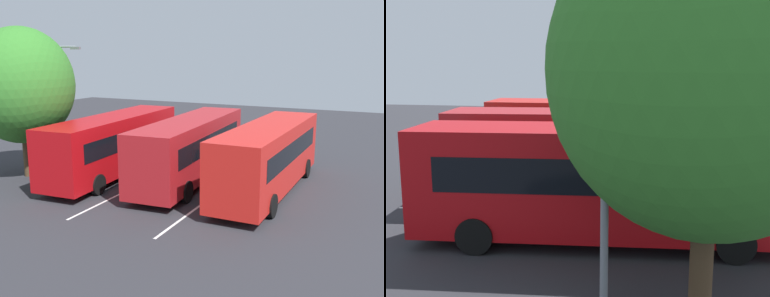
# 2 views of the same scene
# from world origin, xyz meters

# --- Properties ---
(ground_plane) EXTENTS (68.75, 68.75, 0.00)m
(ground_plane) POSITION_xyz_m (0.00, 0.00, 0.00)
(ground_plane) COLOR #2B2B30
(bus_far_left) EXTENTS (10.65, 2.72, 3.28)m
(bus_far_left) POSITION_xyz_m (0.45, -4.18, 1.81)
(bus_far_left) COLOR red
(bus_far_left) RESTS_ON ground
(bus_center_left) EXTENTS (10.78, 3.37, 3.28)m
(bus_center_left) POSITION_xyz_m (0.46, 0.05, 1.81)
(bus_center_left) COLOR #AD191E
(bus_center_left) RESTS_ON ground
(bus_center_right) EXTENTS (10.77, 3.25, 3.28)m
(bus_center_right) POSITION_xyz_m (-0.44, 4.30, 1.81)
(bus_center_right) COLOR #B70C11
(bus_center_right) RESTS_ON ground
(pedestrian) EXTENTS (0.34, 0.34, 1.82)m
(pedestrian) POSITION_xyz_m (8.19, -3.52, 1.08)
(pedestrian) COLOR #232833
(pedestrian) RESTS_ON ground
(street_lamp) EXTENTS (0.43, 2.34, 7.07)m
(street_lamp) POSITION_xyz_m (-0.92, 8.19, 4.09)
(street_lamp) COLOR gray
(street_lamp) RESTS_ON ground
(depot_tree) EXTENTS (5.84, 5.26, 8.01)m
(depot_tree) POSITION_xyz_m (-2.80, 8.44, 4.94)
(depot_tree) COLOR #4C3823
(depot_tree) RESTS_ON ground
(lane_stripe_outer_left) EXTENTS (13.98, 0.47, 0.01)m
(lane_stripe_outer_left) POSITION_xyz_m (0.00, -2.08, 0.00)
(lane_stripe_outer_left) COLOR silver
(lane_stripe_outer_left) RESTS_ON ground
(lane_stripe_inner_left) EXTENTS (13.98, 0.47, 0.01)m
(lane_stripe_inner_left) POSITION_xyz_m (0.00, 2.08, 0.00)
(lane_stripe_inner_left) COLOR silver
(lane_stripe_inner_left) RESTS_ON ground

